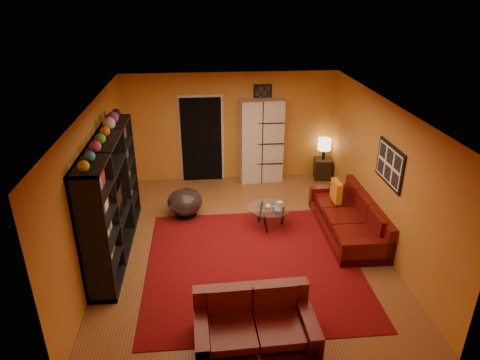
{
  "coord_description": "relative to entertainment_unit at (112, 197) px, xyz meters",
  "views": [
    {
      "loc": [
        -0.68,
        -6.74,
        4.38
      ],
      "look_at": [
        -0.04,
        0.1,
        1.24
      ],
      "focal_mm": 32.0,
      "sensor_mm": 36.0,
      "label": 1
    }
  ],
  "objects": [
    {
      "name": "floor",
      "position": [
        2.27,
        0.0,
        -1.05
      ],
      "size": [
        6.0,
        6.0,
        0.0
      ],
      "primitive_type": "plane",
      "color": "brown",
      "rests_on": "ground"
    },
    {
      "name": "ceiling",
      "position": [
        2.27,
        0.0,
        1.55
      ],
      "size": [
        6.0,
        6.0,
        0.0
      ],
      "primitive_type": "plane",
      "rotation": [
        3.14,
        0.0,
        0.0
      ],
      "color": "white",
      "rests_on": "wall_back"
    },
    {
      "name": "wall_back",
      "position": [
        2.27,
        3.0,
        0.25
      ],
      "size": [
        6.0,
        0.0,
        6.0
      ],
      "primitive_type": "plane",
      "rotation": [
        1.57,
        0.0,
        0.0
      ],
      "color": "#BD7529",
      "rests_on": "floor"
    },
    {
      "name": "wall_front",
      "position": [
        2.27,
        -3.0,
        0.25
      ],
      "size": [
        6.0,
        0.0,
        6.0
      ],
      "primitive_type": "plane",
      "rotation": [
        -1.57,
        0.0,
        0.0
      ],
      "color": "#BD7529",
      "rests_on": "floor"
    },
    {
      "name": "wall_left",
      "position": [
        -0.23,
        0.0,
        0.25
      ],
      "size": [
        0.0,
        6.0,
        6.0
      ],
      "primitive_type": "plane",
      "rotation": [
        1.57,
        0.0,
        1.57
      ],
      "color": "#BD7529",
      "rests_on": "floor"
    },
    {
      "name": "wall_right",
      "position": [
        4.78,
        0.0,
        0.25
      ],
      "size": [
        0.0,
        6.0,
        6.0
      ],
      "primitive_type": "plane",
      "rotation": [
        1.57,
        0.0,
        -1.57
      ],
      "color": "#BD7529",
      "rests_on": "floor"
    },
    {
      "name": "rug",
      "position": [
        2.38,
        -0.7,
        -1.04
      ],
      "size": [
        3.6,
        3.6,
        0.01
      ],
      "primitive_type": "cube",
      "color": "#57090E",
      "rests_on": "floor"
    },
    {
      "name": "doorway",
      "position": [
        1.57,
        2.96,
        -0.03
      ],
      "size": [
        0.95,
        0.1,
        2.04
      ],
      "primitive_type": "cube",
      "color": "black",
      "rests_on": "floor"
    },
    {
      "name": "wall_art_right",
      "position": [
        4.75,
        -0.3,
        0.55
      ],
      "size": [
        0.03,
        1.0,
        0.7
      ],
      "primitive_type": "cube",
      "color": "black",
      "rests_on": "wall_right"
    },
    {
      "name": "wall_art_back",
      "position": [
        3.02,
        2.98,
        1.0
      ],
      "size": [
        0.42,
        0.03,
        0.52
      ],
      "primitive_type": "cube",
      "color": "black",
      "rests_on": "wall_back"
    },
    {
      "name": "entertainment_unit",
      "position": [
        0.0,
        0.0,
        0.0
      ],
      "size": [
        0.45,
        3.0,
        2.1
      ],
      "primitive_type": "cube",
      "color": "black",
      "rests_on": "floor"
    },
    {
      "name": "tv",
      "position": [
        0.05,
        -0.03,
        -0.08
      ],
      "size": [
        0.88,
        0.12,
        0.51
      ],
      "primitive_type": "imported",
      "rotation": [
        0.0,
        0.0,
        1.57
      ],
      "color": "black",
      "rests_on": "entertainment_unit"
    },
    {
      "name": "sofa",
      "position": [
        4.42,
        0.21,
        -0.77
      ],
      "size": [
        0.98,
        2.34,
        0.85
      ],
      "rotation": [
        0.0,
        0.0,
        -0.01
      ],
      "color": "#470909",
      "rests_on": "rug"
    },
    {
      "name": "loveseat",
      "position": [
        2.19,
        -2.41,
        -0.77
      ],
      "size": [
        1.61,
        1.0,
        0.85
      ],
      "rotation": [
        0.0,
        0.0,
        1.6
      ],
      "color": "#470909",
      "rests_on": "rug"
    },
    {
      "name": "throw_pillow",
      "position": [
        4.22,
        0.73,
        -0.42
      ],
      "size": [
        0.12,
        0.42,
        0.42
      ],
      "primitive_type": "cube",
      "color": "orange",
      "rests_on": "sofa"
    },
    {
      "name": "coffee_table",
      "position": [
        2.86,
        0.53,
        -0.66
      ],
      "size": [
        0.86,
        0.86,
        0.43
      ],
      "rotation": [
        0.0,
        0.0,
        0.07
      ],
      "color": "silver",
      "rests_on": "floor"
    },
    {
      "name": "storage_cabinet",
      "position": [
        2.99,
        2.8,
        -0.05
      ],
      "size": [
        1.03,
        0.53,
        2.0
      ],
      "primitive_type": "cube",
      "rotation": [
        0.0,
        0.0,
        0.08
      ],
      "color": "silver",
      "rests_on": "floor"
    },
    {
      "name": "bowl_chair",
      "position": [
        1.19,
        1.13,
        -0.73
      ],
      "size": [
        0.73,
        0.73,
        0.59
      ],
      "color": "black",
      "rests_on": "floor"
    },
    {
      "name": "side_table",
      "position": [
        4.53,
        2.75,
        -0.8
      ],
      "size": [
        0.45,
        0.45,
        0.5
      ],
      "primitive_type": "cube",
      "rotation": [
        0.0,
        0.0,
        -0.13
      ],
      "color": "black",
      "rests_on": "floor"
    },
    {
      "name": "table_lamp",
      "position": [
        4.53,
        2.75,
        -0.18
      ],
      "size": [
        0.32,
        0.32,
        0.53
      ],
      "color": "black",
      "rests_on": "side_table"
    }
  ]
}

